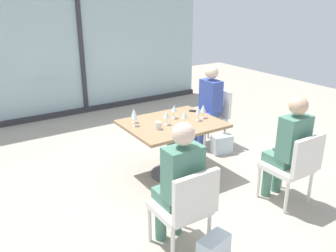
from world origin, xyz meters
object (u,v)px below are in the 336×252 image
(dining_table_main, at_px, (172,136))
(person_far_right, at_px, (207,103))
(wine_glass_0, at_px, (174,109))
(wine_glass_1, at_px, (185,115))
(wine_glass_6, at_px, (203,108))
(coffee_cup, at_px, (158,125))
(cell_phone_on_table, at_px, (194,111))
(chair_front_right, at_px, (294,164))
(wine_glass_5, at_px, (135,116))
(wine_glass_2, at_px, (134,113))
(handbag_0, at_px, (213,251))
(chair_front_left, at_px, (185,205))
(chair_far_right, at_px, (212,114))
(person_front_left, at_px, (179,180))
(person_front_right, at_px, (289,144))
(wine_glass_4, at_px, (167,115))
(handbag_1, at_px, (222,144))
(wine_glass_3, at_px, (198,111))

(dining_table_main, relative_size, person_far_right, 0.94)
(person_far_right, height_order, wine_glass_0, person_far_right)
(wine_glass_1, height_order, wine_glass_6, same)
(wine_glass_6, distance_m, coffee_cup, 0.71)
(cell_phone_on_table, bearing_deg, chair_front_right, -115.67)
(wine_glass_1, xyz_separation_m, wine_glass_5, (-0.54, 0.30, 0.00))
(dining_table_main, xyz_separation_m, wine_glass_2, (-0.41, 0.25, 0.32))
(chair_front_right, relative_size, wine_glass_2, 4.70)
(chair_front_right, xyz_separation_m, cell_phone_on_table, (-0.23, 1.53, 0.24))
(chair_front_right, xyz_separation_m, handbag_0, (-1.36, -0.27, -0.36))
(dining_table_main, bearing_deg, wine_glass_5, 162.68)
(wine_glass_2, height_order, wine_glass_6, same)
(chair_front_left, height_order, wine_glass_6, wine_glass_6)
(chair_far_right, xyz_separation_m, cell_phone_on_table, (-0.60, -0.32, 0.24))
(wine_glass_0, relative_size, cell_phone_on_table, 1.28)
(chair_front_right, relative_size, person_front_left, 0.69)
(person_front_right, distance_m, handbag_0, 1.52)
(chair_front_right, height_order, cell_phone_on_table, chair_front_right)
(person_front_right, bearing_deg, wine_glass_4, 125.26)
(wine_glass_1, bearing_deg, handbag_1, 18.10)
(chair_far_right, height_order, wine_glass_0, wine_glass_0)
(chair_far_right, height_order, handbag_0, chair_far_right)
(wine_glass_5, bearing_deg, cell_phone_on_table, 3.85)
(wine_glass_1, xyz_separation_m, coffee_cup, (-0.35, 0.05, -0.09))
(person_front_left, bearing_deg, chair_front_right, -4.25)
(person_front_right, xyz_separation_m, handbag_1, (0.26, 1.36, -0.56))
(wine_glass_4, bearing_deg, chair_far_right, 24.63)
(wine_glass_3, distance_m, wine_glass_6, 0.12)
(chair_front_left, distance_m, handbag_1, 2.29)
(handbag_0, height_order, handbag_1, same)
(dining_table_main, bearing_deg, chair_front_right, -60.93)
(person_front_left, height_order, cell_phone_on_table, person_front_left)
(wine_glass_5, xyz_separation_m, handbag_0, (-0.17, -1.74, -0.72))
(wine_glass_3, relative_size, cell_phone_on_table, 1.28)
(wine_glass_5, xyz_separation_m, cell_phone_on_table, (0.96, 0.06, -0.13))
(chair_far_right, distance_m, wine_glass_0, 1.13)
(person_front_right, height_order, wine_glass_4, person_front_right)
(wine_glass_3, bearing_deg, coffee_cup, 178.56)
(person_far_right, distance_m, person_front_right, 1.76)
(wine_glass_2, relative_size, handbag_1, 0.62)
(coffee_cup, bearing_deg, wine_glass_1, -8.19)
(chair_front_left, distance_m, person_far_right, 2.54)
(dining_table_main, distance_m, wine_glass_6, 0.54)
(chair_far_right, height_order, wine_glass_4, wine_glass_4)
(person_front_right, bearing_deg, chair_far_right, 78.09)
(dining_table_main, bearing_deg, chair_front_left, -119.07)
(wine_glass_4, bearing_deg, wine_glass_3, -12.03)
(chair_front_right, height_order, wine_glass_5, wine_glass_5)
(wine_glass_5, bearing_deg, handbag_0, -95.50)
(wine_glass_0, xyz_separation_m, wine_glass_4, (-0.21, -0.15, 0.00))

